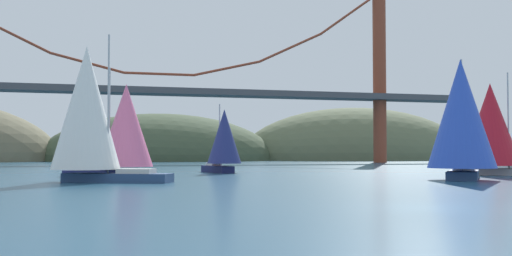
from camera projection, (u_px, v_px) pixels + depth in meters
The scene contains 9 objects.
ground_plane at pixel (427, 208), 25.10m from camera, with size 360.00×360.00×0.00m, color navy.
headland_right at pixel (357, 160), 171.18m from camera, with size 67.72×44.00×29.32m, color #5B6647.
headland_center at pixel (161, 161), 156.33m from camera, with size 61.03×44.00×24.16m, color #425138.
suspension_bridge at pixel (160, 82), 117.11m from camera, with size 129.49×6.00×36.63m.
sailboat_pink_spinnaker at pixel (125, 127), 57.43m from camera, with size 8.33×5.21×10.20m.
sailboat_navy_sail at pixel (224, 139), 65.76m from camera, with size 4.35×6.99×7.56m.
sailboat_blue_spinnaker at pixel (461, 117), 49.39m from camera, with size 8.81×9.93×10.08m.
sailboat_white_mainsail at pixel (88, 111), 46.56m from camera, with size 10.00×7.40×11.28m.
sailboat_crimson_sail at pixel (492, 126), 60.33m from camera, with size 8.75×9.44×10.08m.
Camera 1 is at (-13.61, -22.37, 2.32)m, focal length 42.69 mm.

